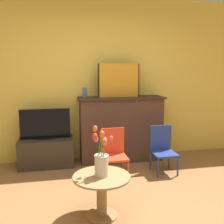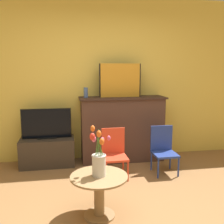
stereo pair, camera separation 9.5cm
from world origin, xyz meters
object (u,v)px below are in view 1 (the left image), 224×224
Objects in this scene: chair_blue at (163,148)px; painting at (119,80)px; tv_monitor at (45,124)px; chair_red at (114,151)px; vase_tulips at (101,160)px.

painting is at bearing 129.69° from chair_blue.
tv_monitor is 1.12× the size of chair_blue.
vase_tulips is (-0.35, -1.01, 0.25)m from chair_red.
painting reaches higher than vase_tulips.
chair_blue is (1.72, -0.60, -0.30)m from tv_monitor.
painting is 1.33× the size of vase_tulips.
tv_monitor is 1.85m from chair_blue.
painting is at bearing 1.79° from tv_monitor.
chair_blue is at bearing 1.85° from chair_red.
chair_blue is 1.33× the size of vase_tulips.
painting is at bearing 71.12° from vase_tulips.
painting is 0.99× the size of chair_red.
tv_monitor is at bearing 160.84° from chair_blue.
vase_tulips is at bearing -108.88° from painting.
chair_blue is (0.75, 0.02, 0.00)m from chair_red.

